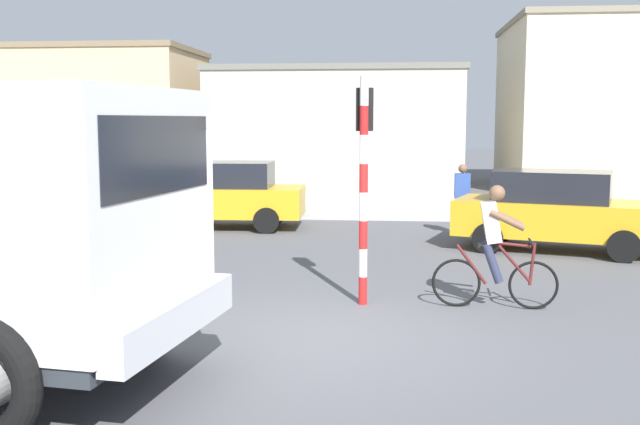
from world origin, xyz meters
TOP-DOWN VIEW (x-y plane):
  - ground_plane at (0.00, 0.00)m, footprint 120.00×120.00m
  - sidewalk_far at (0.00, 13.05)m, footprint 80.00×5.00m
  - cyclist at (2.37, 1.61)m, footprint 1.73×0.50m
  - traffic_light_pole at (0.55, 1.71)m, footprint 0.24×0.43m
  - car_red_near at (-6.25, 7.19)m, footprint 4.23×2.37m
  - car_white_mid at (4.20, 6.45)m, footprint 4.32×2.80m
  - car_far_side at (-3.20, 8.90)m, footprint 4.06×1.99m
  - pedestrian_near_kerb at (2.48, 8.23)m, footprint 0.34×0.22m
  - building_corner_left at (-11.14, 19.94)m, footprint 8.55×5.80m
  - building_mid_block at (-1.23, 19.92)m, footprint 9.19×6.63m
  - building_corner_right at (9.36, 20.89)m, footprint 8.43×7.72m

SIDE VIEW (x-z plane):
  - ground_plane at x=0.00m, z-range 0.00..0.00m
  - sidewalk_far at x=0.00m, z-range 0.00..0.16m
  - car_red_near at x=-6.25m, z-range 0.02..1.62m
  - car_white_mid at x=4.20m, z-range 0.02..1.62m
  - car_far_side at x=-3.20m, z-range 0.02..1.62m
  - pedestrian_near_kerb at x=2.48m, z-range 0.04..1.66m
  - cyclist at x=2.37m, z-range 0.00..1.72m
  - traffic_light_pole at x=0.55m, z-range 0.47..3.67m
  - building_mid_block at x=-1.23m, z-range 0.00..4.50m
  - building_corner_left at x=-11.14m, z-range 0.00..5.36m
  - building_corner_right at x=9.36m, z-range 0.00..6.30m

